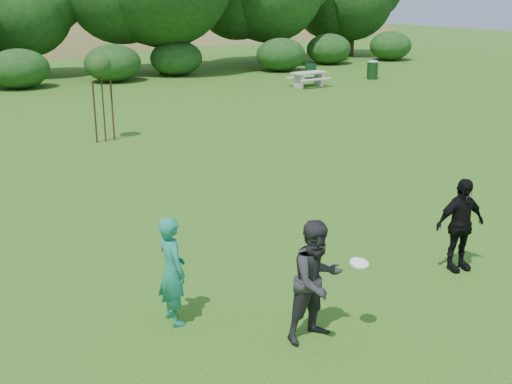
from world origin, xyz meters
The scene contains 9 objects.
ground centered at (0.00, 0.00, 0.00)m, with size 120.00×120.00×0.00m, color #19470C.
player_teal centered at (-2.72, 1.13, 0.85)m, with size 0.62×0.40×1.69m, color #1B7A64.
player_grey centered at (-1.21, -0.42, 0.90)m, with size 0.88×0.68×1.80m, color #272729.
player_black centered at (2.41, 0.06, 0.85)m, with size 1.00×0.42×1.71m, color black.
trash_can_near centered at (15.35, 21.01, 0.45)m, with size 0.60×0.60×0.90m, color #13341B.
frisbee centered at (-0.69, -0.71, 1.16)m, with size 0.27×0.27×0.08m.
sapling centered at (0.72, 13.20, 2.42)m, with size 0.70×0.70×2.85m.
picnic_table centered at (13.84, 19.22, 0.52)m, with size 1.80×1.48×0.76m.
trash_can_lidded centered at (18.56, 19.57, 0.54)m, with size 0.60×0.60×1.05m.
Camera 1 is at (-6.46, -6.87, 4.88)m, focal length 45.00 mm.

